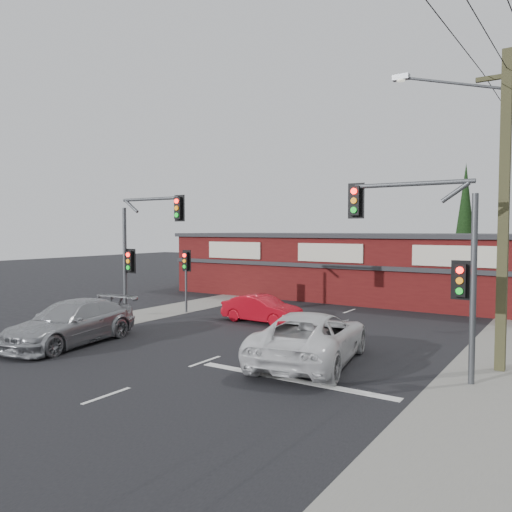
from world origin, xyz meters
The scene contains 16 objects.
ground centered at (0.00, 0.00, 0.00)m, with size 120.00×120.00×0.00m, color black.
road_strip centered at (0.00, 5.00, 0.01)m, with size 14.00×70.00×0.01m, color black.
verge_left centered at (-8.50, 5.00, 0.01)m, with size 3.00×70.00×0.02m, color gray.
verge_right centered at (8.50, 5.00, 0.01)m, with size 3.00×70.00×0.02m, color gray.
stop_line centered at (3.50, -1.50, 0.01)m, with size 6.50×0.35×0.01m, color silver.
white_suv centered at (3.03, 0.59, 0.86)m, with size 2.86×6.20×1.72m, color silver.
silver_suv centered at (-6.02, -2.12, 0.84)m, with size 2.35×5.77×1.68m, color #9EA0A3.
red_sedan centered at (-2.25, 5.81, 0.66)m, with size 1.39×4.00×1.32m, color #B00A17.
lane_dashes centered at (0.00, 7.07, 0.01)m, with size 0.12×51.73×0.01m.
shop_building centered at (-0.99, 16.99, 2.13)m, with size 27.30×8.40×4.22m.
conifer_near centered at (3.50, 24.00, 5.48)m, with size 1.80×1.80×9.25m.
traffic_mast_left centered at (-6.43, 2.00, 3.93)m, with size 3.77×0.27×5.97m.
traffic_mast_right centered at (6.86, 1.00, 3.95)m, with size 3.96×0.27×5.97m.
pedestal_signal centered at (-7.20, 6.01, 2.41)m, with size 0.55×0.27×3.38m.
utility_pole centered at (8.36, 2.99, 5.40)m, with size 4.38×0.59×10.00m.
power_lines centered at (8.47, -2.47, 9.04)m, with size 2.01×29.00×1.22m.
Camera 1 is at (10.56, -14.28, 4.46)m, focal length 35.00 mm.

